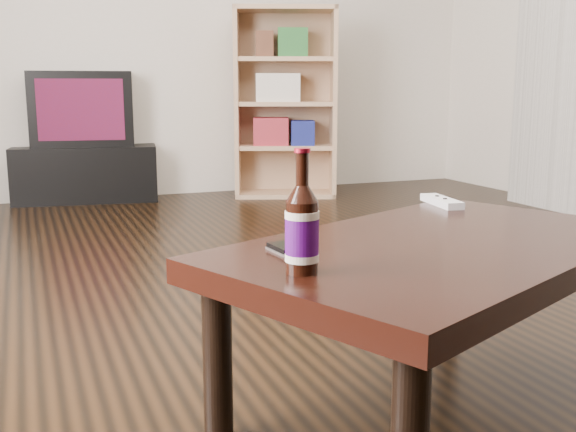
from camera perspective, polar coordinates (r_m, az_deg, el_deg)
name	(u,v)px	position (r m, az deg, el deg)	size (l,w,h in m)	color
floor	(344,315)	(2.45, 4.74, -8.36)	(5.00, 6.00, 0.01)	black
wall_back	(164,11)	(5.21, -10.47, 16.68)	(5.00, 0.02, 2.70)	silver
tv_stand	(86,173)	(5.09, -16.70, 3.53)	(0.98, 0.49, 0.39)	black
tv	(83,109)	(5.05, -16.98, 8.67)	(0.75, 0.53, 0.52)	black
bookshelf	(284,100)	(5.04, -0.35, 9.81)	(0.81, 0.57, 1.37)	#A17856
coffee_table	(440,263)	(1.70, 12.71, -3.90)	(1.32, 1.08, 0.43)	black
beer_bottle	(302,230)	(1.34, 1.19, -1.18)	(0.09, 0.09, 0.25)	black
phone	(284,249)	(1.53, -0.38, -2.79)	(0.06, 0.10, 0.02)	silver
remote	(442,201)	(2.20, 12.88, 1.22)	(0.08, 0.21, 0.03)	silver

